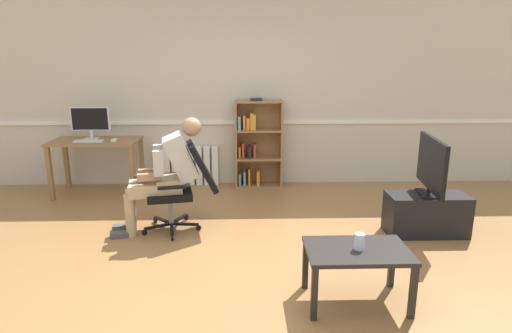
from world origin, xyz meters
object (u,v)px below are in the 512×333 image
Objects in this scene: computer_mouse at (114,140)px; person_seated at (166,172)px; tv_screen at (432,166)px; drinking_glass at (360,242)px; imac_monitor at (90,120)px; computer_desk at (96,148)px; coffee_table at (357,256)px; bookshelf at (256,145)px; keyboard at (89,141)px; radiator at (187,166)px; office_chair at (185,183)px; tv_stand at (426,214)px.

person_seated is (0.89, -1.20, -0.12)m from computer_mouse.
tv_screen is 7.16× the size of drinking_glass.
computer_desk is at bearing -47.27° from imac_monitor.
imac_monitor is 0.68× the size of coffee_table.
keyboard is at bearing -168.89° from bookshelf.
tv_screen is at bearing -34.54° from radiator.
radiator is at bearing 14.21° from imac_monitor.
coffee_table is 6.29× the size of drinking_glass.
keyboard reaches higher than drinking_glass.
bookshelf is 1.40× the size of radiator.
keyboard is at bearing -81.75° from imac_monitor.
imac_monitor is 0.54× the size of office_chair.
office_chair is at bearing -47.33° from computer_mouse.
keyboard is at bearing -156.24° from radiator.
person_seated is 1.60× the size of coffee_table.
radiator is at bearing 117.88° from coffee_table.
computer_desk is 1.88m from office_chair.
drinking_glass is at bearing -44.35° from computer_desk.
drinking_glass is (2.92, -2.86, -0.51)m from imac_monitor.
imac_monitor reaches higher than tv_stand.
keyboard is 3.68× the size of computer_mouse.
tv_stand is 6.81× the size of drinking_glass.
tv_screen is (4.00, -1.59, -0.26)m from imac_monitor.
person_seated is 2.23m from drinking_glass.
keyboard is at bearing 160.92° from tv_stand.
computer_desk is at bearing 76.89° from tv_screen.
coffee_table is (-1.08, -1.27, 0.16)m from tv_stand.
tv_screen is (2.76, -1.90, 0.46)m from radiator.
bookshelf reaches higher than tv_stand.
office_chair reaches higher than tv_stand.
computer_mouse is at bearing -154.41° from person_seated.
computer_mouse is (0.33, 0.02, 0.01)m from keyboard.
office_chair reaches higher than drinking_glass.
imac_monitor is 4.13m from coffee_table.
coffee_table is (0.67, -3.08, -0.24)m from bookshelf.
tv_screen is 1.69m from drinking_glass.
computer_desk is 0.90× the size of bookshelf.
bookshelf reaches higher than person_seated.
office_chair is at bearing -39.26° from keyboard.
computer_desk is 2.21× the size of imac_monitor.
computer_desk is 3.12× the size of keyboard.
computer_desk is 11.49× the size of computer_mouse.
person_seated is (1.21, -1.18, -0.11)m from keyboard.
radiator reaches higher than drinking_glass.
imac_monitor is at bearing 98.25° from keyboard.
imac_monitor is at bearing 135.54° from coffee_table.
office_chair reaches higher than computer_desk.
computer_mouse is 1.12m from radiator.
radiator is 1.75m from person_seated.
person_seated is at bearing -89.68° from radiator.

